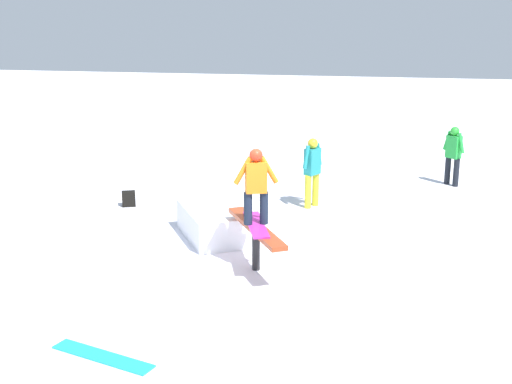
{
  "coord_description": "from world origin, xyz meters",
  "views": [
    {
      "loc": [
        11.5,
        1.93,
        4.7
      ],
      "look_at": [
        0.0,
        0.0,
        1.41
      ],
      "focal_mm": 50.0,
      "sensor_mm": 36.0,
      "label": 1
    }
  ],
  "objects_px": {
    "bystander_green": "(453,153)",
    "loose_snowboard_cyan": "(103,357)",
    "backpack_on_snow": "(129,199)",
    "main_rider_on_rail": "(256,188)",
    "rail_feature": "(256,233)",
    "bystander_teal": "(312,169)"
  },
  "relations": [
    {
      "from": "bystander_green",
      "to": "backpack_on_snow",
      "type": "relative_size",
      "value": 4.38
    },
    {
      "from": "rail_feature",
      "to": "loose_snowboard_cyan",
      "type": "relative_size",
      "value": 1.38
    },
    {
      "from": "bystander_teal",
      "to": "loose_snowboard_cyan",
      "type": "xyz_separation_m",
      "value": [
        7.37,
        -2.12,
        -0.88
      ]
    },
    {
      "from": "rail_feature",
      "to": "main_rider_on_rail",
      "type": "bearing_deg",
      "value": 0.0
    },
    {
      "from": "bystander_green",
      "to": "loose_snowboard_cyan",
      "type": "xyz_separation_m",
      "value": [
        9.82,
        -5.41,
        -0.82
      ]
    },
    {
      "from": "bystander_green",
      "to": "backpack_on_snow",
      "type": "distance_m",
      "value": 8.05
    },
    {
      "from": "rail_feature",
      "to": "backpack_on_snow",
      "type": "relative_size",
      "value": 6.29
    },
    {
      "from": "rail_feature",
      "to": "bystander_teal",
      "type": "distance_m",
      "value": 4.0
    },
    {
      "from": "bystander_teal",
      "to": "loose_snowboard_cyan",
      "type": "bearing_deg",
      "value": 16.61
    },
    {
      "from": "bystander_teal",
      "to": "backpack_on_snow",
      "type": "bearing_deg",
      "value": -48.64
    },
    {
      "from": "rail_feature",
      "to": "loose_snowboard_cyan",
      "type": "height_order",
      "value": "rail_feature"
    },
    {
      "from": "bystander_green",
      "to": "loose_snowboard_cyan",
      "type": "bearing_deg",
      "value": -73.3
    },
    {
      "from": "main_rider_on_rail",
      "to": "loose_snowboard_cyan",
      "type": "relative_size",
      "value": 0.93
    },
    {
      "from": "loose_snowboard_cyan",
      "to": "backpack_on_snow",
      "type": "relative_size",
      "value": 4.56
    },
    {
      "from": "rail_feature",
      "to": "main_rider_on_rail",
      "type": "xyz_separation_m",
      "value": [
        0.0,
        0.0,
        0.8
      ]
    },
    {
      "from": "main_rider_on_rail",
      "to": "backpack_on_snow",
      "type": "distance_m",
      "value": 4.99
    },
    {
      "from": "rail_feature",
      "to": "backpack_on_snow",
      "type": "bearing_deg",
      "value": -162.61
    },
    {
      "from": "main_rider_on_rail",
      "to": "loose_snowboard_cyan",
      "type": "bearing_deg",
      "value": -41.1
    },
    {
      "from": "bystander_teal",
      "to": "loose_snowboard_cyan",
      "type": "distance_m",
      "value": 7.71
    },
    {
      "from": "bystander_green",
      "to": "loose_snowboard_cyan",
      "type": "relative_size",
      "value": 0.96
    },
    {
      "from": "bystander_green",
      "to": "bystander_teal",
      "type": "xyz_separation_m",
      "value": [
        2.46,
        -3.3,
        0.05
      ]
    },
    {
      "from": "bystander_teal",
      "to": "main_rider_on_rail",
      "type": "bearing_deg",
      "value": 23.8
    }
  ]
}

